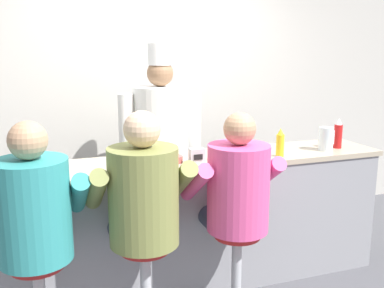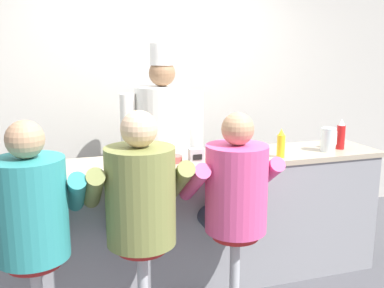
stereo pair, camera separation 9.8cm
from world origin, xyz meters
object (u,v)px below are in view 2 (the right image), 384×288
(breakfast_plate, at_px, (9,173))
(diner_seated_olive, at_px, (140,200))
(mustard_bottle_yellow, at_px, (281,144))
(cook_in_whites_near, at_px, (163,142))
(ketchup_bottle_red, at_px, (341,135))
(hot_sauce_bottle_orange, at_px, (216,152))
(diner_seated_teal, at_px, (31,213))
(water_pitcher_clear, at_px, (328,140))
(diner_seated_pink, at_px, (234,193))
(coffee_mug_tan, at_px, (45,168))
(napkin_dispenser_chrome, at_px, (196,156))
(cereal_bowl, at_px, (174,159))

(breakfast_plate, distance_m, diner_seated_olive, 0.92)
(mustard_bottle_yellow, xyz_separation_m, cook_in_whites_near, (-0.74, 0.74, -0.09))
(ketchup_bottle_red, xyz_separation_m, breakfast_plate, (-2.57, 0.03, -0.10))
(hot_sauce_bottle_orange, xyz_separation_m, diner_seated_teal, (-1.30, -0.40, -0.18))
(water_pitcher_clear, relative_size, diner_seated_pink, 0.13)
(diner_seated_olive, bearing_deg, coffee_mug_tan, 146.27)
(napkin_dispenser_chrome, distance_m, diner_seated_teal, 1.20)
(water_pitcher_clear, bearing_deg, ketchup_bottle_red, 15.36)
(breakfast_plate, bearing_deg, water_pitcher_clear, -1.56)
(mustard_bottle_yellow, relative_size, coffee_mug_tan, 1.80)
(water_pitcher_clear, distance_m, breakfast_plate, 2.42)
(mustard_bottle_yellow, bearing_deg, hot_sauce_bottle_orange, 173.48)
(diner_seated_olive, bearing_deg, breakfast_plate, 148.92)
(cereal_bowl, height_order, diner_seated_teal, diner_seated_teal)
(cook_in_whites_near, bearing_deg, water_pitcher_clear, -29.35)
(cereal_bowl, bearing_deg, diner_seated_olive, -127.66)
(diner_seated_pink, bearing_deg, napkin_dispenser_chrome, 112.04)
(mustard_bottle_yellow, relative_size, hot_sauce_bottle_orange, 1.73)
(cereal_bowl, relative_size, diner_seated_olive, 0.09)
(water_pitcher_clear, relative_size, breakfast_plate, 0.79)
(hot_sauce_bottle_orange, bearing_deg, cereal_bowl, 170.94)
(cereal_bowl, bearing_deg, diner_seated_pink, -57.34)
(cereal_bowl, xyz_separation_m, diner_seated_teal, (-0.99, -0.45, -0.14))
(water_pitcher_clear, xyz_separation_m, napkin_dispenser_chrome, (-1.14, -0.05, -0.04))
(breakfast_plate, bearing_deg, diner_seated_pink, -18.42)
(ketchup_bottle_red, relative_size, cook_in_whites_near, 0.13)
(breakfast_plate, distance_m, diner_seated_pink, 1.51)
(diner_seated_pink, bearing_deg, mustard_bottle_yellow, 33.04)
(diner_seated_pink, bearing_deg, cook_in_whites_near, 100.91)
(diner_seated_teal, bearing_deg, diner_seated_pink, -0.04)
(ketchup_bottle_red, bearing_deg, mustard_bottle_yellow, -170.55)
(coffee_mug_tan, bearing_deg, water_pitcher_clear, 0.94)
(napkin_dispenser_chrome, bearing_deg, diner_seated_pink, -67.96)
(ketchup_bottle_red, relative_size, water_pitcher_clear, 1.32)
(hot_sauce_bottle_orange, xyz_separation_m, coffee_mug_tan, (-1.22, -0.03, -0.01))
(hot_sauce_bottle_orange, height_order, cereal_bowl, hot_sauce_bottle_orange)
(hot_sauce_bottle_orange, relative_size, cereal_bowl, 0.98)
(mustard_bottle_yellow, distance_m, diner_seated_teal, 1.86)
(breakfast_plate, bearing_deg, mustard_bottle_yellow, -3.72)
(coffee_mug_tan, xyz_separation_m, cook_in_whites_near, (0.99, 0.72, -0.03))
(ketchup_bottle_red, xyz_separation_m, cook_in_whites_near, (-1.36, 0.64, -0.10))
(coffee_mug_tan, relative_size, napkin_dispenser_chrome, 1.10)
(breakfast_plate, distance_m, cook_in_whites_near, 1.36)
(hot_sauce_bottle_orange, bearing_deg, cook_in_whites_near, 108.68)
(coffee_mug_tan, distance_m, diner_seated_teal, 0.42)
(napkin_dispenser_chrome, height_order, cook_in_whites_near, cook_in_whites_near)
(cereal_bowl, bearing_deg, ketchup_bottle_red, -0.25)
(water_pitcher_clear, relative_size, coffee_mug_tan, 1.55)
(napkin_dispenser_chrome, distance_m, diner_seated_olive, 0.63)
(hot_sauce_bottle_orange, distance_m, napkin_dispenser_chrome, 0.17)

